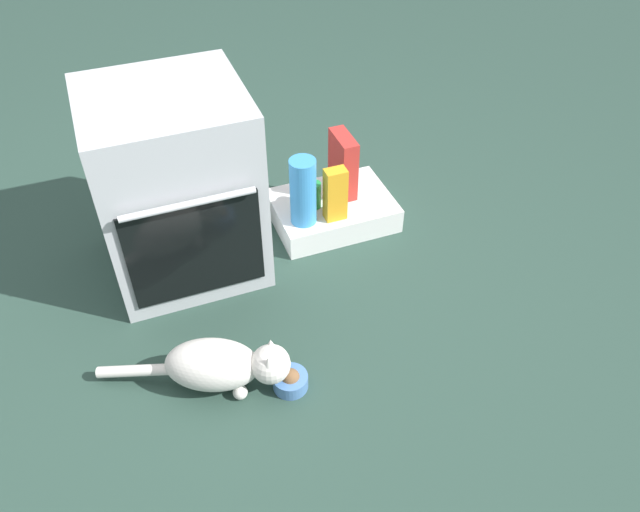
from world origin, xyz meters
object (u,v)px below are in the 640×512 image
object	(u,v)px
pantry_cabinet	(332,210)
water_bottle	(303,192)
juice_carton	(335,194)
oven	(177,186)
cat	(222,365)
cereal_box	(343,164)
food_bowl	(290,380)
soda_can	(313,195)

from	to	relation	value
pantry_cabinet	water_bottle	xyz separation A→B (m)	(-0.17, -0.09, 0.21)
pantry_cabinet	juice_carton	world-z (taller)	juice_carton
oven	cat	distance (m)	0.73
cat	oven	bearing A→B (deg)	111.25
cereal_box	juice_carton	world-z (taller)	cereal_box
pantry_cabinet	juice_carton	xyz separation A→B (m)	(-0.03, -0.11, 0.18)
food_bowl	juice_carton	bearing A→B (deg)	57.33
pantry_cabinet	soda_can	size ratio (longest dim) A/B	4.33
food_bowl	cereal_box	size ratio (longest dim) A/B	0.44
cat	juice_carton	xyz separation A→B (m)	(0.65, 0.59, 0.13)
juice_carton	cereal_box	bearing A→B (deg)	58.14
pantry_cabinet	soda_can	bearing A→B (deg)	-174.22
oven	soda_can	xyz separation A→B (m)	(0.56, 0.02, -0.21)
juice_carton	soda_can	bearing A→B (deg)	119.29
oven	pantry_cabinet	bearing A→B (deg)	2.83
soda_can	cereal_box	distance (m)	0.19
cereal_box	water_bottle	size ratio (longest dim) A/B	0.93
cat	water_bottle	bearing A→B (deg)	73.43
oven	cat	xyz separation A→B (m)	(-0.02, -0.67, -0.28)
oven	cat	size ratio (longest dim) A/B	1.21
juice_carton	water_bottle	xyz separation A→B (m)	(-0.13, 0.03, 0.03)
juice_carton	cat	bearing A→B (deg)	-137.59
food_bowl	soda_can	xyz separation A→B (m)	(0.38, 0.78, 0.14)
cereal_box	cat	bearing A→B (deg)	-134.75
pantry_cabinet	cat	bearing A→B (deg)	-134.06
cat	cereal_box	world-z (taller)	cereal_box
water_bottle	soda_can	bearing A→B (deg)	46.39
oven	food_bowl	xyz separation A→B (m)	(0.19, -0.76, -0.35)
oven	pantry_cabinet	size ratio (longest dim) A/B	1.47
food_bowl	cat	bearing A→B (deg)	156.75
juice_carton	oven	bearing A→B (deg)	172.62
cereal_box	juice_carton	size ratio (longest dim) A/B	1.17
pantry_cabinet	soda_can	distance (m)	0.15
pantry_cabinet	cereal_box	distance (m)	0.21
food_bowl	cat	distance (m)	0.24
food_bowl	water_bottle	world-z (taller)	water_bottle
food_bowl	water_bottle	xyz separation A→B (m)	(0.30, 0.71, 0.23)
pantry_cabinet	water_bottle	bearing A→B (deg)	-152.53
food_bowl	soda_can	size ratio (longest dim) A/B	1.02
pantry_cabinet	food_bowl	distance (m)	0.92
food_bowl	water_bottle	distance (m)	0.80
cereal_box	pantry_cabinet	bearing A→B (deg)	-142.71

